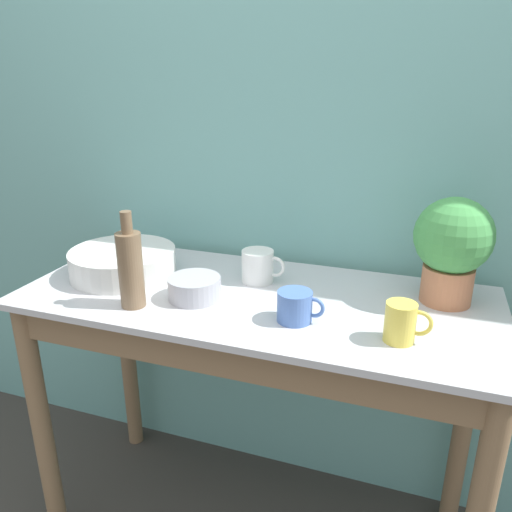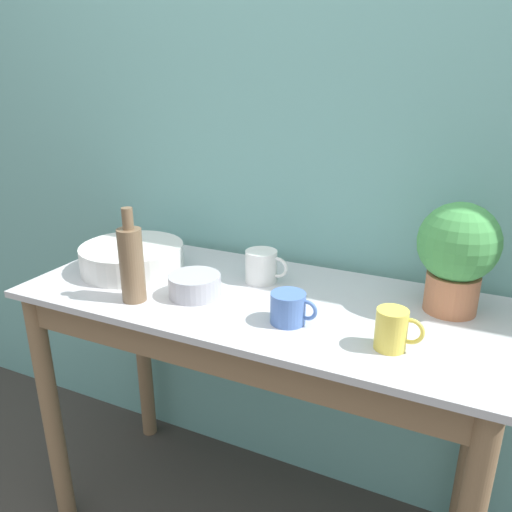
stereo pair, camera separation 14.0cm
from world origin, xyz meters
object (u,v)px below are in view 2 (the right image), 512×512
object	(u,v)px
potted_plant	(457,252)
bowl_wash_large	(132,257)
bottle_tall	(132,263)
mug_blue	(289,308)
mug_white	(262,266)
bowl_small_steel	(195,285)
mug_yellow	(392,330)

from	to	relation	value
potted_plant	bowl_wash_large	world-z (taller)	potted_plant
bottle_tall	mug_blue	distance (m)	0.45
potted_plant	mug_white	size ratio (longest dim) A/B	2.20
mug_blue	potted_plant	bearing A→B (deg)	34.18
potted_plant	bowl_wash_large	xyz separation A→B (m)	(-0.97, -0.12, -0.13)
bowl_wash_large	bottle_tall	bearing A→B (deg)	-50.87
bowl_wash_large	bottle_tall	size ratio (longest dim) A/B	1.23
bowl_small_steel	potted_plant	bearing A→B (deg)	17.32
bottle_tall	bowl_small_steel	xyz separation A→B (m)	(0.14, 0.10, -0.08)
potted_plant	mug_yellow	bearing A→B (deg)	-111.05
bowl_wash_large	bowl_small_steel	size ratio (longest dim) A/B	2.20
mug_white	bowl_small_steel	xyz separation A→B (m)	(-0.13, -0.18, -0.02)
bowl_small_steel	mug_white	bearing A→B (deg)	53.64
mug_white	bowl_small_steel	world-z (taller)	mug_white
mug_white	mug_blue	world-z (taller)	mug_white
mug_yellow	bowl_small_steel	world-z (taller)	mug_yellow
mug_yellow	bowl_small_steel	size ratio (longest dim) A/B	0.74
mug_yellow	bowl_small_steel	distance (m)	0.57
bottle_tall	mug_yellow	xyz separation A→B (m)	(0.71, 0.04, -0.06)
bowl_wash_large	mug_yellow	world-z (taller)	mug_yellow
potted_plant	bowl_small_steel	size ratio (longest dim) A/B	1.99
potted_plant	mug_yellow	world-z (taller)	potted_plant
mug_yellow	bottle_tall	bearing A→B (deg)	-176.85
bowl_small_steel	mug_yellow	bearing A→B (deg)	-5.97
bowl_wash_large	bowl_small_steel	distance (m)	0.31
bowl_wash_large	mug_white	size ratio (longest dim) A/B	2.44
bottle_tall	mug_blue	size ratio (longest dim) A/B	2.17
mug_white	bowl_small_steel	bearing A→B (deg)	-126.36
bowl_small_steel	mug_blue	bearing A→B (deg)	-7.39
potted_plant	mug_white	world-z (taller)	potted_plant
potted_plant	bowl_small_steel	world-z (taller)	potted_plant
potted_plant	mug_white	distance (m)	0.56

